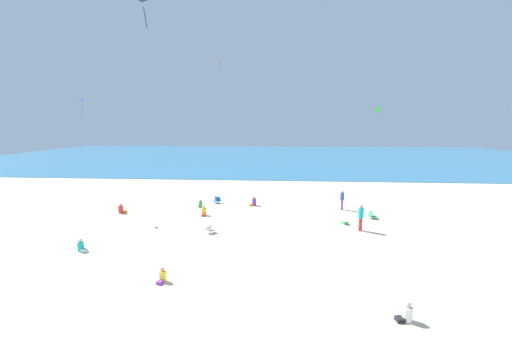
# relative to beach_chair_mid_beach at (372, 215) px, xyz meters

# --- Properties ---
(ground_plane) EXTENTS (120.00, 120.00, 0.00)m
(ground_plane) POSITION_rel_beach_chair_mid_beach_xyz_m (-8.34, 0.06, -0.25)
(ground_plane) COLOR beige
(ocean_water) EXTENTS (120.00, 60.00, 0.05)m
(ocean_water) POSITION_rel_beach_chair_mid_beach_xyz_m (-8.34, 45.14, -0.23)
(ocean_water) COLOR teal
(ocean_water) RESTS_ON ground_plane
(beach_chair_mid_beach) EXTENTS (0.70, 0.61, 0.57)m
(beach_chair_mid_beach) POSITION_rel_beach_chair_mid_beach_xyz_m (0.00, 0.00, 0.00)
(beach_chair_mid_beach) COLOR #2D9956
(beach_chair_mid_beach) RESTS_ON ground_plane
(beach_chair_far_left) EXTENTS (0.70, 0.71, 0.58)m
(beach_chair_far_left) POSITION_rel_beach_chair_mid_beach_xyz_m (-12.32, 3.71, 0.02)
(beach_chair_far_left) COLOR #2370B2
(beach_chair_far_left) RESTS_ON ground_plane
(beach_chair_far_right) EXTENTS (0.79, 0.79, 0.51)m
(beach_chair_far_right) POSITION_rel_beach_chair_mid_beach_xyz_m (-11.25, -3.96, -0.03)
(beach_chair_far_right) COLOR white
(beach_chair_far_right) RESTS_ON ground_plane
(cooler_box) EXTENTS (0.47, 0.58, 0.26)m
(cooler_box) POSITION_rel_beach_chair_mid_beach_xyz_m (-2.28, -1.47, -0.12)
(cooler_box) COLOR #339956
(cooler_box) RESTS_ON ground_plane
(person_0) EXTENTS (0.40, 0.63, 0.76)m
(person_0) POSITION_rel_beach_chair_mid_beach_xyz_m (-12.59, -0.09, 0.03)
(person_0) COLOR yellow
(person_0) RESTS_ON ground_plane
(person_1) EXTENTS (0.37, 0.56, 0.66)m
(person_1) POSITION_rel_beach_chair_mid_beach_xyz_m (-11.99, -10.40, -0.01)
(person_1) COLOR yellow
(person_1) RESTS_ON ground_plane
(person_2) EXTENTS (0.62, 0.41, 0.73)m
(person_2) POSITION_rel_beach_chair_mid_beach_xyz_m (-2.35, -12.54, 0.02)
(person_2) COLOR white
(person_2) RESTS_ON ground_plane
(person_3) EXTENTS (0.49, 0.49, 1.75)m
(person_3) POSITION_rel_beach_chair_mid_beach_xyz_m (-1.55, -2.81, 0.76)
(person_3) COLOR red
(person_3) RESTS_ON ground_plane
(person_4) EXTENTS (0.69, 0.68, 0.80)m
(person_4) POSITION_rel_beach_chair_mid_beach_xyz_m (-19.18, 0.07, 0.04)
(person_4) COLOR red
(person_4) RESTS_ON ground_plane
(person_5) EXTENTS (0.70, 0.55, 0.79)m
(person_5) POSITION_rel_beach_chair_mid_beach_xyz_m (-9.02, 3.12, 0.04)
(person_5) COLOR purple
(person_5) RESTS_ON ground_plane
(person_6) EXTENTS (0.41, 0.41, 1.60)m
(person_6) POSITION_rel_beach_chair_mid_beach_xyz_m (-1.75, 2.34, 0.67)
(person_6) COLOR purple
(person_6) RESTS_ON ground_plane
(person_7) EXTENTS (0.62, 0.45, 0.70)m
(person_7) POSITION_rel_beach_chair_mid_beach_xyz_m (-17.68, -7.36, 0.01)
(person_7) COLOR #19ADB2
(person_7) RESTS_ON ground_plane
(person_8) EXTENTS (0.57, 0.60, 0.68)m
(person_8) POSITION_rel_beach_chair_mid_beach_xyz_m (-13.38, 2.07, -0.00)
(person_8) COLOR green
(person_8) RESTS_ON ground_plane
(kite_green) EXTENTS (0.58, 0.51, 1.42)m
(kite_green) POSITION_rel_beach_chair_mid_beach_xyz_m (2.72, 9.28, 8.04)
(kite_green) COLOR green
(kite_blue) EXTENTS (0.52, 0.55, 1.53)m
(kite_blue) POSITION_rel_beach_chair_mid_beach_xyz_m (-22.24, 0.88, 8.54)
(kite_blue) COLOR blue
(kite_orange) EXTENTS (0.67, 0.73, 1.09)m
(kite_orange) POSITION_rel_beach_chair_mid_beach_xyz_m (-15.02, 21.05, 15.00)
(kite_orange) COLOR orange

